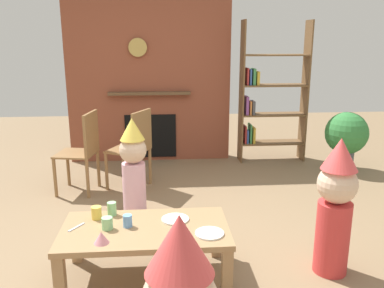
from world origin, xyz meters
name	(u,v)px	position (x,y,z in m)	size (l,w,h in m)	color
ground_plane	(178,248)	(0.00, 0.00, 0.00)	(12.00, 12.00, 0.00)	#846B4C
brick_fireplace_feature	(149,74)	(-0.26, 2.60, 1.19)	(2.20, 0.28, 2.40)	brown
bookshelf	(268,98)	(1.35, 2.40, 0.87)	(0.90, 0.28, 1.90)	brown
coffee_table	(145,235)	(-0.24, -0.39, 0.33)	(1.16, 0.62, 0.39)	#9E7A51
paper_cup_near_left	(112,209)	(-0.49, -0.16, 0.44)	(0.07, 0.07, 0.10)	#8CD18C
paper_cup_near_right	(107,223)	(-0.50, -0.39, 0.43)	(0.08, 0.08, 0.09)	#8CD18C
paper_cup_center	(128,221)	(-0.36, -0.37, 0.43)	(0.06, 0.06, 0.09)	#669EE0
paper_cup_far_left	(96,213)	(-0.60, -0.22, 0.44)	(0.07, 0.07, 0.09)	#F2CC4C
paper_plate_front	(175,219)	(-0.03, -0.29, 0.40)	(0.20, 0.20, 0.01)	white
paper_plate_rear	(210,233)	(0.19, -0.52, 0.40)	(0.20, 0.20, 0.01)	white
birthday_cake_slice	(101,237)	(-0.51, -0.59, 0.43)	(0.10, 0.10, 0.08)	pink
table_fork	(76,227)	(-0.72, -0.35, 0.39)	(0.15, 0.02, 0.01)	silver
child_in_pink	(336,204)	(1.10, -0.41, 0.53)	(0.28, 0.28, 1.01)	#D13838
child_by_the_chairs	(133,164)	(-0.39, 0.76, 0.50)	(0.26, 0.26, 0.94)	#EAB2C6
dining_chair_left	(84,148)	(-0.96, 1.35, 0.51)	(0.46, 0.46, 0.90)	olive
dining_chair_middle	(135,145)	(-0.41, 1.43, 0.51)	(0.54, 0.54, 0.90)	olive
potted_plant_tall	(346,135)	(2.25, 1.88, 0.46)	(0.54, 0.54, 0.76)	#4C5660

